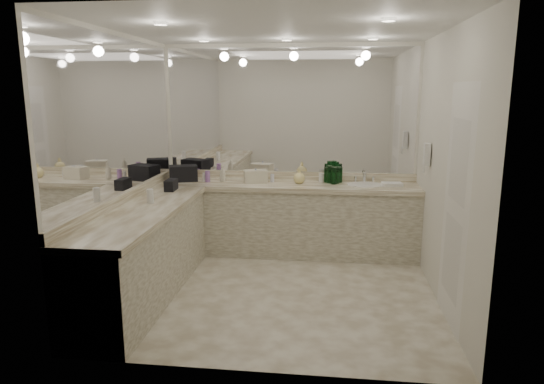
# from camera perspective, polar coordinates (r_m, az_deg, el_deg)

# --- Properties ---
(floor) EXTENTS (3.20, 3.20, 0.00)m
(floor) POSITION_cam_1_polar(r_m,az_deg,el_deg) (5.13, 0.61, -11.45)
(floor) COLOR beige
(floor) RESTS_ON ground
(ceiling) EXTENTS (3.20, 3.20, 0.00)m
(ceiling) POSITION_cam_1_polar(r_m,az_deg,el_deg) (4.74, 0.69, 18.77)
(ceiling) COLOR white
(ceiling) RESTS_ON floor
(wall_back) EXTENTS (3.20, 0.02, 2.60)m
(wall_back) POSITION_cam_1_polar(r_m,az_deg,el_deg) (6.24, 2.13, 5.15)
(wall_back) COLOR silver
(wall_back) RESTS_ON floor
(wall_left) EXTENTS (0.02, 3.00, 2.60)m
(wall_left) POSITION_cam_1_polar(r_m,az_deg,el_deg) (5.18, -17.26, 3.24)
(wall_left) COLOR silver
(wall_left) RESTS_ON floor
(wall_right) EXTENTS (0.02, 3.00, 2.60)m
(wall_right) POSITION_cam_1_polar(r_m,az_deg,el_deg) (4.86, 19.76, 2.54)
(wall_right) COLOR silver
(wall_right) RESTS_ON floor
(vanity_back_base) EXTENTS (3.20, 0.60, 0.84)m
(vanity_back_base) POSITION_cam_1_polar(r_m,az_deg,el_deg) (6.12, 1.83, -3.39)
(vanity_back_base) COLOR beige
(vanity_back_base) RESTS_ON floor
(vanity_back_top) EXTENTS (3.20, 0.64, 0.06)m
(vanity_back_top) POSITION_cam_1_polar(r_m,az_deg,el_deg) (6.01, 1.85, 0.73)
(vanity_back_top) COLOR #F1E8CD
(vanity_back_top) RESTS_ON vanity_back_base
(vanity_left_base) EXTENTS (0.60, 2.40, 0.84)m
(vanity_left_base) POSITION_cam_1_polar(r_m,az_deg,el_deg) (5.00, -14.86, -7.31)
(vanity_left_base) COLOR beige
(vanity_left_base) RESTS_ON floor
(vanity_left_top) EXTENTS (0.64, 2.42, 0.06)m
(vanity_left_top) POSITION_cam_1_polar(r_m,az_deg,el_deg) (4.87, -15.03, -2.31)
(vanity_left_top) COLOR #F1E8CD
(vanity_left_top) RESTS_ON vanity_left_base
(backsplash_back) EXTENTS (3.20, 0.04, 0.10)m
(backsplash_back) POSITION_cam_1_polar(r_m,az_deg,el_deg) (6.28, 2.09, 1.96)
(backsplash_back) COLOR #F1E8CD
(backsplash_back) RESTS_ON vanity_back_top
(backsplash_left) EXTENTS (0.04, 3.00, 0.10)m
(backsplash_left) POSITION_cam_1_polar(r_m,az_deg,el_deg) (5.24, -16.82, -0.55)
(backsplash_left) COLOR #F1E8CD
(backsplash_left) RESTS_ON vanity_left_top
(mirror_back) EXTENTS (3.12, 0.01, 1.55)m
(mirror_back) POSITION_cam_1_polar(r_m,az_deg,el_deg) (6.19, 2.15, 9.51)
(mirror_back) COLOR white
(mirror_back) RESTS_ON wall_back
(mirror_left) EXTENTS (0.01, 2.92, 1.55)m
(mirror_left) POSITION_cam_1_polar(r_m,az_deg,el_deg) (5.13, -17.46, 8.49)
(mirror_left) COLOR white
(mirror_left) RESTS_ON wall_left
(sink) EXTENTS (0.44, 0.44, 0.03)m
(sink) POSITION_cam_1_polar(r_m,az_deg,el_deg) (6.01, 10.93, 0.76)
(sink) COLOR white
(sink) RESTS_ON vanity_back_top
(faucet) EXTENTS (0.24, 0.16, 0.14)m
(faucet) POSITION_cam_1_polar(r_m,az_deg,el_deg) (6.20, 10.82, 1.82)
(faucet) COLOR silver
(faucet) RESTS_ON vanity_back_top
(wall_phone) EXTENTS (0.06, 0.10, 0.24)m
(wall_phone) POSITION_cam_1_polar(r_m,az_deg,el_deg) (5.53, 17.76, 4.24)
(wall_phone) COLOR white
(wall_phone) RESTS_ON wall_right
(door) EXTENTS (0.02, 0.82, 2.10)m
(door) POSITION_cam_1_polar(r_m,az_deg,el_deg) (4.43, 20.78, -1.70)
(door) COLOR white
(door) RESTS_ON wall_right
(black_toiletry_bag) EXTENTS (0.40, 0.32, 0.20)m
(black_toiletry_bag) POSITION_cam_1_polar(r_m,az_deg,el_deg) (6.25, -10.39, 2.17)
(black_toiletry_bag) COLOR black
(black_toiletry_bag) RESTS_ON vanity_back_top
(black_bag_spill) EXTENTS (0.12, 0.24, 0.13)m
(black_bag_spill) POSITION_cam_1_polar(r_m,az_deg,el_deg) (5.70, -11.79, 0.84)
(black_bag_spill) COLOR black
(black_bag_spill) RESTS_ON vanity_left_top
(cream_cosmetic_case) EXTENTS (0.32, 0.25, 0.16)m
(cream_cosmetic_case) POSITION_cam_1_polar(r_m,az_deg,el_deg) (6.05, -1.95, 1.88)
(cream_cosmetic_case) COLOR beige
(cream_cosmetic_case) RESTS_ON vanity_back_top
(hand_towel) EXTENTS (0.25, 0.18, 0.04)m
(hand_towel) POSITION_cam_1_polar(r_m,az_deg,el_deg) (6.02, 13.95, 0.89)
(hand_towel) COLOR white
(hand_towel) RESTS_ON vanity_back_top
(lotion_left) EXTENTS (0.07, 0.07, 0.16)m
(lotion_left) POSITION_cam_1_polar(r_m,az_deg,el_deg) (5.09, -14.14, -0.43)
(lotion_left) COLOR white
(lotion_left) RESTS_ON vanity_left_top
(soap_bottle_a) EXTENTS (0.10, 0.10, 0.20)m
(soap_bottle_a) POSITION_cam_1_polar(r_m,az_deg,el_deg) (6.15, -5.85, 2.18)
(soap_bottle_a) COLOR beige
(soap_bottle_a) RESTS_ON vanity_back_top
(soap_bottle_b) EXTENTS (0.11, 0.11, 0.18)m
(soap_bottle_b) POSITION_cam_1_polar(r_m,az_deg,el_deg) (6.02, -1.92, 1.93)
(soap_bottle_b) COLOR silver
(soap_bottle_b) RESTS_ON vanity_back_top
(soap_bottle_c) EXTENTS (0.16, 0.16, 0.19)m
(soap_bottle_c) POSITION_cam_1_polar(r_m,az_deg,el_deg) (6.00, 3.22, 1.91)
(soap_bottle_c) COLOR #F0DF8D
(soap_bottle_c) RESTS_ON vanity_back_top
(green_bottle_0) EXTENTS (0.07, 0.07, 0.21)m
(green_bottle_0) POSITION_cam_1_polar(r_m,az_deg,el_deg) (5.99, 7.28, 1.93)
(green_bottle_0) COLOR #0E4919
(green_bottle_0) RESTS_ON vanity_back_top
(green_bottle_1) EXTENTS (0.06, 0.06, 0.19)m
(green_bottle_1) POSITION_cam_1_polar(r_m,az_deg,el_deg) (6.11, 6.43, 2.03)
(green_bottle_1) COLOR #0E4919
(green_bottle_1) RESTS_ON vanity_back_top
(green_bottle_2) EXTENTS (0.07, 0.07, 0.22)m
(green_bottle_2) POSITION_cam_1_polar(r_m,az_deg,el_deg) (6.05, 6.81, 2.07)
(green_bottle_2) COLOR #0E4919
(green_bottle_2) RESTS_ON vanity_back_top
(green_bottle_3) EXTENTS (0.06, 0.06, 0.21)m
(green_bottle_3) POSITION_cam_1_polar(r_m,az_deg,el_deg) (6.04, 7.64, 1.97)
(green_bottle_3) COLOR #0E4919
(green_bottle_3) RESTS_ON vanity_back_top
(green_bottle_4) EXTENTS (0.07, 0.07, 0.19)m
(green_bottle_4) POSITION_cam_1_polar(r_m,az_deg,el_deg) (6.12, 7.96, 2.04)
(green_bottle_4) COLOR #0E4919
(green_bottle_4) RESTS_ON vanity_back_top
(amenity_bottle_0) EXTENTS (0.05, 0.05, 0.10)m
(amenity_bottle_0) POSITION_cam_1_polar(r_m,az_deg,el_deg) (6.09, 0.03, 1.66)
(amenity_bottle_0) COLOR silver
(amenity_bottle_0) RESTS_ON vanity_back_top
(amenity_bottle_1) EXTENTS (0.06, 0.06, 0.14)m
(amenity_bottle_1) POSITION_cam_1_polar(r_m,az_deg,el_deg) (6.14, -7.58, 1.83)
(amenity_bottle_1) COLOR #9966B2
(amenity_bottle_1) RESTS_ON vanity_back_top
(amenity_bottle_2) EXTENTS (0.06, 0.06, 0.11)m
(amenity_bottle_2) POSITION_cam_1_polar(r_m,az_deg,el_deg) (6.10, 5.81, 1.66)
(amenity_bottle_2) COLOR white
(amenity_bottle_2) RESTS_ON vanity_back_top
(amenity_bottle_3) EXTENTS (0.04, 0.04, 0.11)m
(amenity_bottle_3) POSITION_cam_1_polar(r_m,az_deg,el_deg) (6.18, -7.99, 1.76)
(amenity_bottle_3) COLOR white
(amenity_bottle_3) RESTS_ON vanity_back_top
(amenity_bottle_4) EXTENTS (0.06, 0.06, 0.09)m
(amenity_bottle_4) POSITION_cam_1_polar(r_m,az_deg,el_deg) (6.36, -9.37, 1.91)
(amenity_bottle_4) COLOR #9966B2
(amenity_bottle_4) RESTS_ON vanity_back_top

